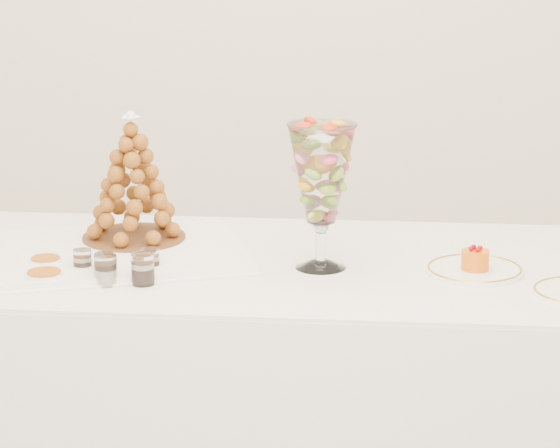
{
  "coord_description": "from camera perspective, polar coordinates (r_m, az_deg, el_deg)",
  "views": [
    {
      "loc": [
        0.17,
        -2.86,
        1.82
      ],
      "look_at": [
        0.03,
        0.22,
        0.95
      ],
      "focal_mm": 85.0,
      "sensor_mm": 36.0,
      "label": 1
    }
  ],
  "objects": [
    {
      "name": "verrine_a",
      "position": [
        3.34,
        -8.49,
        -1.62
      ],
      "size": [
        0.05,
        0.05,
        0.06
      ],
      "primitive_type": "cylinder",
      "rotation": [
        0.0,
        0.0,
        0.07
      ],
      "color": "white",
      "rests_on": "buffet_table"
    },
    {
      "name": "verrine_b",
      "position": [
        3.3,
        -7.58,
        -1.8
      ],
      "size": [
        0.06,
        0.06,
        0.06
      ],
      "primitive_type": "cylinder",
      "rotation": [
        0.0,
        0.0,
        0.31
      ],
      "color": "white",
      "rests_on": "buffet_table"
    },
    {
      "name": "macaron_vase",
      "position": [
        3.3,
        1.79,
        2.1
      ],
      "size": [
        0.17,
        0.17,
        0.37
      ],
      "color": "white",
      "rests_on": "buffet_table"
    },
    {
      "name": "verrine_d",
      "position": [
        3.25,
        -7.51,
        -1.98
      ],
      "size": [
        0.06,
        0.06,
        0.07
      ],
      "primitive_type": "cylinder",
      "rotation": [
        0.0,
        0.0,
        -0.15
      ],
      "color": "white",
      "rests_on": "buffet_table"
    },
    {
      "name": "ramekin_front",
      "position": [
        3.28,
        -10.1,
        -2.32
      ],
      "size": [
        0.09,
        0.09,
        0.03
      ],
      "primitive_type": "cylinder",
      "color": "white",
      "rests_on": "buffet_table"
    },
    {
      "name": "buffet_table",
      "position": [
        3.55,
        -0.67,
        -7.84
      ],
      "size": [
        2.15,
        0.95,
        0.8
      ],
      "rotation": [
        0.0,
        0.0,
        -0.05
      ],
      "color": "white",
      "rests_on": "ground"
    },
    {
      "name": "verrine_c",
      "position": [
        3.33,
        -5.6,
        -1.59
      ],
      "size": [
        0.05,
        0.05,
        0.06
      ],
      "primitive_type": "cylinder",
      "rotation": [
        0.0,
        0.0,
        0.13
      ],
      "color": "white",
      "rests_on": "buffet_table"
    },
    {
      "name": "mousse_cake",
      "position": [
        3.34,
        8.4,
        -1.52
      ],
      "size": [
        0.07,
        0.07,
        0.06
      ],
      "color": "#E55E0A",
      "rests_on": "cake_plate"
    },
    {
      "name": "cake_plate",
      "position": [
        3.36,
        8.37,
        -1.98
      ],
      "size": [
        0.25,
        0.25,
        0.01
      ],
      "primitive_type": "cylinder",
      "color": "white",
      "rests_on": "buffet_table"
    },
    {
      "name": "verrine_e",
      "position": [
        3.24,
        -5.92,
        -1.95
      ],
      "size": [
        0.06,
        0.06,
        0.08
      ],
      "primitive_type": "cylinder",
      "rotation": [
        0.0,
        0.0,
        0.14
      ],
      "color": "white",
      "rests_on": "buffet_table"
    },
    {
      "name": "croquembouche",
      "position": [
        3.52,
        -6.38,
        2.01
      ],
      "size": [
        0.28,
        0.28,
        0.34
      ],
      "rotation": [
        0.0,
        0.0,
        0.19
      ],
      "color": "brown",
      "rests_on": "lace_tray"
    },
    {
      "name": "ramekin_back",
      "position": [
        3.41,
        -10.05,
        -1.69
      ],
      "size": [
        0.08,
        0.08,
        0.03
      ],
      "primitive_type": "cylinder",
      "color": "white",
      "rests_on": "buffet_table"
    },
    {
      "name": "lace_tray",
      "position": [
        3.48,
        -7.05,
        -1.22
      ],
      "size": [
        0.76,
        0.65,
        0.02
      ],
      "primitive_type": "cube",
      "rotation": [
        0.0,
        0.0,
        0.29
      ],
      "color": "white",
      "rests_on": "buffet_table"
    }
  ]
}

